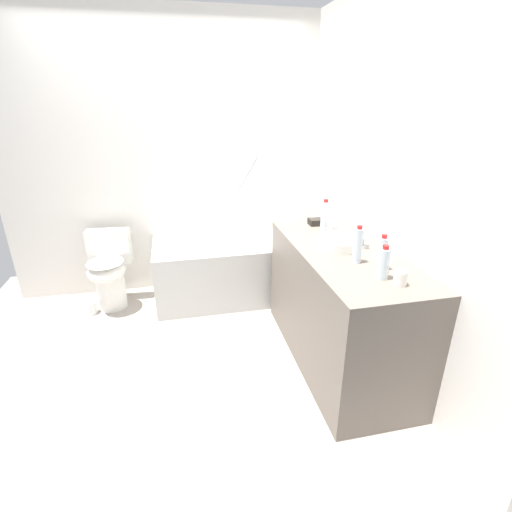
{
  "coord_description": "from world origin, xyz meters",
  "views": [
    {
      "loc": [
        -0.03,
        -2.42,
        1.82
      ],
      "look_at": [
        0.53,
        0.15,
        0.73
      ],
      "focal_mm": 26.48,
      "sensor_mm": 36.0,
      "label": 1
    }
  ],
  "objects_px": {
    "water_bottle_1": "(358,245)",
    "amenity_basket": "(317,222)",
    "sink_faucet": "(361,242)",
    "water_bottle_3": "(325,217)",
    "bathtub": "(236,266)",
    "drinking_glass_1": "(401,278)",
    "sink_basin": "(338,243)",
    "toilet_paper_roll": "(90,308)",
    "toilet": "(109,271)",
    "drinking_glass_0": "(332,230)",
    "water_bottle_0": "(384,263)",
    "water_bottle_2": "(382,253)"
  },
  "relations": [
    {
      "from": "toilet",
      "to": "amenity_basket",
      "type": "relative_size",
      "value": 5.15
    },
    {
      "from": "toilet_paper_roll",
      "to": "water_bottle_1",
      "type": "bearing_deg",
      "value": -33.77
    },
    {
      "from": "toilet",
      "to": "drinking_glass_0",
      "type": "relative_size",
      "value": 7.93
    },
    {
      "from": "sink_faucet",
      "to": "water_bottle_0",
      "type": "height_order",
      "value": "water_bottle_0"
    },
    {
      "from": "bathtub",
      "to": "sink_basin",
      "type": "xyz_separation_m",
      "value": [
        0.53,
        -1.1,
        0.6
      ]
    },
    {
      "from": "bathtub",
      "to": "sink_faucet",
      "type": "height_order",
      "value": "bathtub"
    },
    {
      "from": "sink_faucet",
      "to": "water_bottle_2",
      "type": "height_order",
      "value": "water_bottle_2"
    },
    {
      "from": "water_bottle_3",
      "to": "amenity_basket",
      "type": "bearing_deg",
      "value": 85.65
    },
    {
      "from": "water_bottle_1",
      "to": "drinking_glass_1",
      "type": "height_order",
      "value": "water_bottle_1"
    },
    {
      "from": "sink_basin",
      "to": "water_bottle_2",
      "type": "relative_size",
      "value": 1.32
    },
    {
      "from": "drinking_glass_1",
      "to": "water_bottle_0",
      "type": "bearing_deg",
      "value": 117.93
    },
    {
      "from": "water_bottle_1",
      "to": "drinking_glass_1",
      "type": "relative_size",
      "value": 2.94
    },
    {
      "from": "bathtub",
      "to": "water_bottle_2",
      "type": "bearing_deg",
      "value": -67.07
    },
    {
      "from": "sink_faucet",
      "to": "sink_basin",
      "type": "bearing_deg",
      "value": 180.0
    },
    {
      "from": "water_bottle_0",
      "to": "drinking_glass_1",
      "type": "height_order",
      "value": "water_bottle_0"
    },
    {
      "from": "water_bottle_1",
      "to": "water_bottle_2",
      "type": "bearing_deg",
      "value": -55.58
    },
    {
      "from": "bathtub",
      "to": "drinking_glass_1",
      "type": "xyz_separation_m",
      "value": [
        0.63,
        -1.71,
        0.61
      ]
    },
    {
      "from": "bathtub",
      "to": "amenity_basket",
      "type": "bearing_deg",
      "value": -44.72
    },
    {
      "from": "sink_basin",
      "to": "toilet_paper_roll",
      "type": "distance_m",
      "value": 2.33
    },
    {
      "from": "water_bottle_2",
      "to": "water_bottle_3",
      "type": "relative_size",
      "value": 0.87
    },
    {
      "from": "drinking_glass_1",
      "to": "toilet_paper_roll",
      "type": "relative_size",
      "value": 0.74
    },
    {
      "from": "water_bottle_0",
      "to": "toilet_paper_roll",
      "type": "xyz_separation_m",
      "value": [
        -1.96,
        1.53,
        -0.91
      ]
    },
    {
      "from": "toilet",
      "to": "drinking_glass_1",
      "type": "relative_size",
      "value": 8.81
    },
    {
      "from": "bathtub",
      "to": "amenity_basket",
      "type": "relative_size",
      "value": 11.1
    },
    {
      "from": "amenity_basket",
      "to": "toilet_paper_roll",
      "type": "relative_size",
      "value": 1.26
    },
    {
      "from": "sink_faucet",
      "to": "drinking_glass_1",
      "type": "height_order",
      "value": "drinking_glass_1"
    },
    {
      "from": "water_bottle_2",
      "to": "toilet_paper_roll",
      "type": "height_order",
      "value": "water_bottle_2"
    },
    {
      "from": "toilet",
      "to": "water_bottle_2",
      "type": "height_order",
      "value": "water_bottle_2"
    },
    {
      "from": "water_bottle_2",
      "to": "toilet",
      "type": "bearing_deg",
      "value": 139.84
    },
    {
      "from": "water_bottle_0",
      "to": "drinking_glass_1",
      "type": "distance_m",
      "value": 0.12
    },
    {
      "from": "water_bottle_2",
      "to": "drinking_glass_1",
      "type": "height_order",
      "value": "water_bottle_2"
    },
    {
      "from": "bathtub",
      "to": "water_bottle_0",
      "type": "height_order",
      "value": "bathtub"
    },
    {
      "from": "sink_faucet",
      "to": "drinking_glass_1",
      "type": "xyz_separation_m",
      "value": [
        -0.07,
        -0.61,
        0.01
      ]
    },
    {
      "from": "bathtub",
      "to": "sink_basin",
      "type": "height_order",
      "value": "bathtub"
    },
    {
      "from": "water_bottle_0",
      "to": "drinking_glass_0",
      "type": "xyz_separation_m",
      "value": [
        0.01,
        0.74,
        -0.05
      ]
    },
    {
      "from": "water_bottle_1",
      "to": "amenity_basket",
      "type": "xyz_separation_m",
      "value": [
        0.04,
        0.79,
        -0.09
      ]
    },
    {
      "from": "water_bottle_0",
      "to": "sink_faucet",
      "type": "bearing_deg",
      "value": 76.03
    },
    {
      "from": "water_bottle_3",
      "to": "drinking_glass_0",
      "type": "xyz_separation_m",
      "value": [
        0.02,
        -0.12,
        -0.07
      ]
    },
    {
      "from": "water_bottle_1",
      "to": "amenity_basket",
      "type": "relative_size",
      "value": 1.72
    },
    {
      "from": "water_bottle_2",
      "to": "toilet_paper_roll",
      "type": "distance_m",
      "value": 2.63
    },
    {
      "from": "sink_faucet",
      "to": "water_bottle_3",
      "type": "bearing_deg",
      "value": 111.16
    },
    {
      "from": "drinking_glass_0",
      "to": "toilet_paper_roll",
      "type": "distance_m",
      "value": 2.29
    },
    {
      "from": "drinking_glass_0",
      "to": "amenity_basket",
      "type": "height_order",
      "value": "drinking_glass_0"
    },
    {
      "from": "water_bottle_3",
      "to": "water_bottle_1",
      "type": "bearing_deg",
      "value": -92.85
    },
    {
      "from": "sink_faucet",
      "to": "toilet_paper_roll",
      "type": "height_order",
      "value": "sink_faucet"
    },
    {
      "from": "toilet_paper_roll",
      "to": "water_bottle_3",
      "type": "bearing_deg",
      "value": -19.07
    },
    {
      "from": "bathtub",
      "to": "water_bottle_0",
      "type": "distance_m",
      "value": 1.84
    },
    {
      "from": "water_bottle_0",
      "to": "water_bottle_1",
      "type": "xyz_separation_m",
      "value": [
        -0.04,
        0.25,
        0.02
      ]
    },
    {
      "from": "water_bottle_3",
      "to": "amenity_basket",
      "type": "relative_size",
      "value": 1.82
    },
    {
      "from": "sink_faucet",
      "to": "amenity_basket",
      "type": "distance_m",
      "value": 0.54
    }
  ]
}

